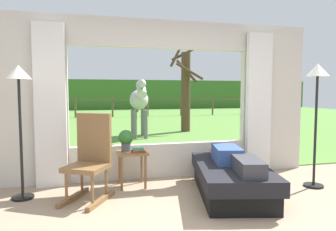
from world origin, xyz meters
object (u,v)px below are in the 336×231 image
at_px(side_table, 132,158).
at_px(pasture_tree, 186,89).
at_px(rocking_chair, 90,158).
at_px(book_stack, 138,150).
at_px(reclining_person, 233,158).
at_px(floor_lamp_right, 317,88).
at_px(potted_plant, 126,139).
at_px(floor_lamp_left, 19,91).
at_px(recliner_sofa, 231,179).
at_px(horse, 139,100).

xyz_separation_m(side_table, pasture_tree, (2.62, 5.77, 1.08)).
bearing_deg(rocking_chair, book_stack, 55.35).
distance_m(reclining_person, book_stack, 1.36).
bearing_deg(book_stack, floor_lamp_right, -13.41).
distance_m(potted_plant, floor_lamp_left, 1.57).
distance_m(rocking_chair, pasture_tree, 7.02).
bearing_deg(floor_lamp_right, side_table, 165.72).
height_order(recliner_sofa, floor_lamp_right, floor_lamp_right).
xyz_separation_m(reclining_person, horse, (-0.43, 5.53, 0.63)).
distance_m(reclining_person, floor_lamp_left, 2.92).
bearing_deg(pasture_tree, side_table, -114.39).
height_order(side_table, floor_lamp_left, floor_lamp_left).
distance_m(side_table, book_stack, 0.16).
bearing_deg(recliner_sofa, reclining_person, -77.28).
bearing_deg(floor_lamp_right, horse, 108.09).
bearing_deg(recliner_sofa, side_table, 163.68).
bearing_deg(book_stack, side_table, 143.69).
relative_size(potted_plant, floor_lamp_left, 0.18).
relative_size(reclining_person, side_table, 2.75).
relative_size(floor_lamp_left, floor_lamp_right, 0.96).
distance_m(potted_plant, horse, 4.83).
xyz_separation_m(side_table, horse, (0.83, 4.78, 0.73)).
height_order(rocking_chair, floor_lamp_right, floor_lamp_right).
bearing_deg(rocking_chair, reclining_person, 18.48).
distance_m(floor_lamp_left, pasture_tree, 7.21).
height_order(reclining_person, horse, horse).
distance_m(recliner_sofa, floor_lamp_right, 1.83).
bearing_deg(rocking_chair, recliner_sofa, 19.94).
relative_size(floor_lamp_left, horse, 0.96).
distance_m(recliner_sofa, pasture_tree, 6.74).
height_order(floor_lamp_right, pasture_tree, pasture_tree).
height_order(reclining_person, book_stack, reclining_person).
bearing_deg(pasture_tree, potted_plant, -115.27).
bearing_deg(horse, side_table, 82.45).
bearing_deg(floor_lamp_right, book_stack, 166.59).
distance_m(reclining_person, side_table, 1.47).
xyz_separation_m(floor_lamp_right, pasture_tree, (0.01, 6.44, 0.05)).
distance_m(recliner_sofa, floor_lamp_left, 3.02).
height_order(recliner_sofa, book_stack, book_stack).
xyz_separation_m(recliner_sofa, floor_lamp_left, (-2.73, 0.53, 1.19)).
height_order(horse, pasture_tree, pasture_tree).
relative_size(reclining_person, floor_lamp_left, 0.82).
bearing_deg(side_table, floor_lamp_left, -173.25).
bearing_deg(side_table, floor_lamp_right, -14.28).
height_order(rocking_chair, pasture_tree, pasture_tree).
distance_m(side_table, horse, 4.91).
height_order(side_table, horse, horse).
bearing_deg(book_stack, potted_plant, 143.42).
distance_m(potted_plant, book_stack, 0.26).
xyz_separation_m(potted_plant, horse, (0.91, 4.72, 0.45)).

